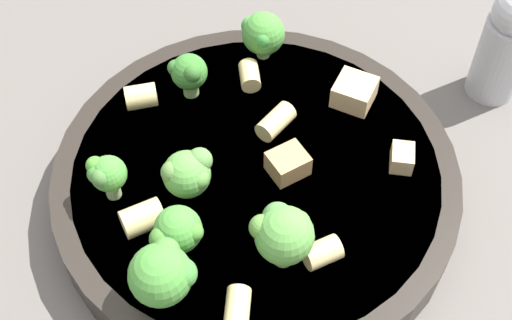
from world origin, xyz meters
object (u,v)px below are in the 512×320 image
Objects in this scene: broccoli_floret_5 at (176,232)px; rigatoni_4 at (276,122)px; chicken_chunk_2 at (402,158)px; rigatoni_1 at (250,76)px; broccoli_floret_2 at (265,34)px; pasta_bowl at (256,180)px; broccoli_floret_6 at (106,174)px; rigatoni_2 at (141,96)px; chicken_chunk_1 at (288,170)px; chicken_chunk_0 at (354,92)px; rigatoni_0 at (322,252)px; pepper_shaker at (506,44)px; broccoli_floret_0 at (163,273)px; broccoli_floret_3 at (189,73)px; rigatoni_5 at (142,218)px; rigatoni_3 at (237,309)px; broccoli_floret_1 at (283,233)px; broccoli_floret_4 at (188,173)px.

broccoli_floret_5 reaches higher than rigatoni_4.
rigatoni_4 is at bearing -17.41° from chicken_chunk_2.
broccoli_floret_2 is at bearing -108.83° from rigatoni_1.
chicken_chunk_2 is at bearing 162.59° from rigatoni_4.
broccoli_floret_6 is at bearing 15.39° from pasta_bowl.
chicken_chunk_1 is (-0.10, 0.06, -0.00)m from rigatoni_2.
chicken_chunk_0 is at bearing -151.98° from rigatoni_4.
chicken_chunk_2 is at bearing -125.43° from rigatoni_0.
rigatoni_0 is 0.17m from rigatoni_2.
chicken_chunk_0 is 0.12m from pepper_shaker.
rigatoni_1 is 0.08m from rigatoni_2.
broccoli_floret_0 is 1.85× the size of rigatoni_2.
broccoli_floret_3 is at bearing -52.45° from pasta_bowl.
broccoli_floret_5 reaches higher than rigatoni_5.
rigatoni_1 is 0.77× the size of rigatoni_4.
broccoli_floret_3 is at bearing -98.70° from rigatoni_5.
broccoli_floret_3 is at bearing -114.64° from broccoli_floret_6.
broccoli_floret_2 is 1.74× the size of rigatoni_1.
broccoli_floret_0 is at bearing -16.09° from rigatoni_3.
broccoli_floret_5 is at bearing 41.08° from chicken_chunk_1.
rigatoni_0 is at bearing 179.75° from broccoli_floret_1.
broccoli_floret_2 reaches higher than rigatoni_0.
chicken_chunk_1 reaches higher than rigatoni_4.
rigatoni_3 is (-0.04, 0.16, -0.01)m from broccoli_floret_3.
chicken_chunk_0 is 1.43× the size of chicken_chunk_2.
pasta_bowl is at bearing -56.77° from rigatoni_0.
broccoli_floret_2 is 0.39× the size of pepper_shaker.
chicken_chunk_1 is at bearing 135.30° from broccoli_floret_3.
broccoli_floret_6 is 1.24× the size of rigatoni_4.
chicken_chunk_2 is (-0.14, -0.10, -0.01)m from broccoli_floret_0.
pasta_bowl is 14.46× the size of chicken_chunk_2.
pasta_bowl is at bearing 89.43° from broccoli_floret_2.
broccoli_floret_4 reaches higher than chicken_chunk_1.
broccoli_floret_1 is 1.87× the size of rigatoni_3.
pasta_bowl is at bearing -73.85° from broccoli_floret_1.
broccoli_floret_1 is 0.09m from rigatoni_5.
broccoli_floret_5 is 0.15m from chicken_chunk_2.
pepper_shaker reaches higher than rigatoni_1.
pasta_bowl is at bearing -164.61° from broccoli_floret_6.
broccoli_floret_3 is (0.00, -0.15, -0.00)m from broccoli_floret_0.
rigatoni_5 is at bearing -65.90° from broccoli_floret_0.
pasta_bowl is 0.20m from pepper_shaker.
rigatoni_5 is 0.28m from pepper_shaker.
pasta_bowl is at bearing -125.60° from broccoli_floret_5.
broccoli_floret_4 is at bearing 119.72° from rigatoni_2.
broccoli_floret_1 is at bearing 117.91° from broccoli_floret_3.
broccoli_floret_6 is 0.13m from rigatoni_1.
rigatoni_5 is 0.09m from chicken_chunk_1.
broccoli_floret_1 is 0.14m from rigatoni_1.
broccoli_floret_3 reaches higher than rigatoni_3.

